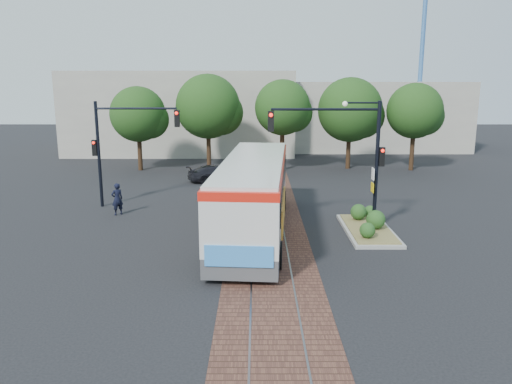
{
  "coord_description": "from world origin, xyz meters",
  "views": [
    {
      "loc": [
        -0.57,
        -23.99,
        7.09
      ],
      "look_at": [
        -0.59,
        0.62,
        1.6
      ],
      "focal_mm": 35.0,
      "sensor_mm": 36.0,
      "label": 1
    }
  ],
  "objects_px": {
    "signal_pole_left": "(118,140)",
    "officer": "(117,199)",
    "city_bus": "(254,192)",
    "traffic_island": "(368,225)",
    "parked_car": "(215,173)",
    "signal_pole_main": "(351,145)"
  },
  "relations": [
    {
      "from": "traffic_island",
      "to": "officer",
      "type": "distance_m",
      "value": 13.26
    },
    {
      "from": "signal_pole_left",
      "to": "officer",
      "type": "relative_size",
      "value": 3.44
    },
    {
      "from": "traffic_island",
      "to": "signal_pole_main",
      "type": "height_order",
      "value": "signal_pole_main"
    },
    {
      "from": "parked_car",
      "to": "city_bus",
      "type": "bearing_deg",
      "value": 167.95
    },
    {
      "from": "signal_pole_left",
      "to": "parked_car",
      "type": "distance_m",
      "value": 9.48
    },
    {
      "from": "traffic_island",
      "to": "signal_pole_main",
      "type": "relative_size",
      "value": 0.87
    },
    {
      "from": "signal_pole_main",
      "to": "parked_car",
      "type": "height_order",
      "value": "signal_pole_main"
    },
    {
      "from": "city_bus",
      "to": "officer",
      "type": "distance_m",
      "value": 8.09
    },
    {
      "from": "traffic_island",
      "to": "signal_pole_left",
      "type": "height_order",
      "value": "signal_pole_left"
    },
    {
      "from": "signal_pole_main",
      "to": "city_bus",
      "type": "bearing_deg",
      "value": -177.71
    },
    {
      "from": "signal_pole_main",
      "to": "parked_car",
      "type": "xyz_separation_m",
      "value": [
        -7.41,
        12.28,
        -3.58
      ]
    },
    {
      "from": "signal_pole_main",
      "to": "signal_pole_left",
      "type": "xyz_separation_m",
      "value": [
        -12.23,
        4.8,
        -0.29
      ]
    },
    {
      "from": "officer",
      "to": "city_bus",
      "type": "bearing_deg",
      "value": 119.76
    },
    {
      "from": "signal_pole_left",
      "to": "officer",
      "type": "height_order",
      "value": "signal_pole_left"
    },
    {
      "from": "officer",
      "to": "parked_car",
      "type": "bearing_deg",
      "value": -153.29
    },
    {
      "from": "signal_pole_left",
      "to": "parked_car",
      "type": "relative_size",
      "value": 1.5
    },
    {
      "from": "traffic_island",
      "to": "officer",
      "type": "relative_size",
      "value": 2.98
    },
    {
      "from": "parked_car",
      "to": "traffic_island",
      "type": "bearing_deg",
      "value": -170.9
    },
    {
      "from": "traffic_island",
      "to": "officer",
      "type": "height_order",
      "value": "officer"
    },
    {
      "from": "officer",
      "to": "traffic_island",
      "type": "bearing_deg",
      "value": 129.41
    },
    {
      "from": "traffic_island",
      "to": "officer",
      "type": "xyz_separation_m",
      "value": [
        -12.9,
        3.02,
        0.54
      ]
    },
    {
      "from": "traffic_island",
      "to": "parked_car",
      "type": "bearing_deg",
      "value": 124.07
    }
  ]
}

